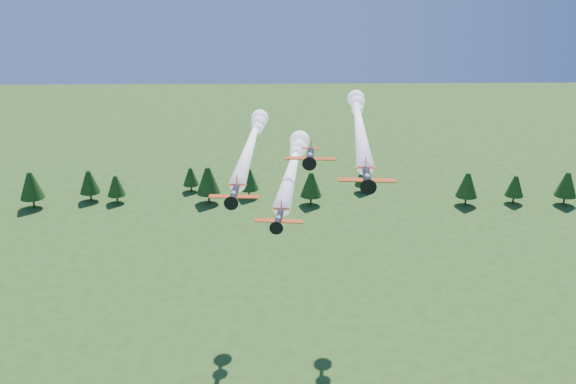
{
  "coord_description": "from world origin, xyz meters",
  "views": [
    {
      "loc": [
        -3.05,
        -86.59,
        76.96
      ],
      "look_at": [
        -1.47,
        0.0,
        43.94
      ],
      "focal_mm": 40.0,
      "sensor_mm": 36.0,
      "label": 1
    }
  ],
  "objects_px": {
    "plane_lead": "(293,163)",
    "plane_right": "(359,121)",
    "plane_left": "(252,140)",
    "plane_slot": "(310,156)"
  },
  "relations": [
    {
      "from": "plane_lead",
      "to": "plane_right",
      "type": "bearing_deg",
      "value": 53.01
    },
    {
      "from": "plane_left",
      "to": "plane_slot",
      "type": "distance_m",
      "value": 26.28
    },
    {
      "from": "plane_lead",
      "to": "plane_slot",
      "type": "relative_size",
      "value": 4.92
    },
    {
      "from": "plane_left",
      "to": "plane_right",
      "type": "xyz_separation_m",
      "value": [
        19.9,
        -1.87,
        4.13
      ]
    },
    {
      "from": "plane_slot",
      "to": "plane_left",
      "type": "bearing_deg",
      "value": 117.15
    },
    {
      "from": "plane_lead",
      "to": "plane_right",
      "type": "relative_size",
      "value": 0.72
    },
    {
      "from": "plane_right",
      "to": "plane_lead",
      "type": "bearing_deg",
      "value": -128.42
    },
    {
      "from": "plane_right",
      "to": "plane_left",
      "type": "bearing_deg",
      "value": 179.43
    },
    {
      "from": "plane_lead",
      "to": "plane_slot",
      "type": "xyz_separation_m",
      "value": [
        2.32,
        -8.91,
        4.13
      ]
    },
    {
      "from": "plane_lead",
      "to": "plane_right",
      "type": "xyz_separation_m",
      "value": [
        12.41,
        13.2,
        3.86
      ]
    }
  ]
}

